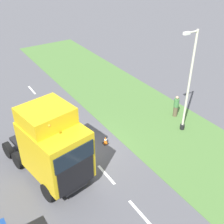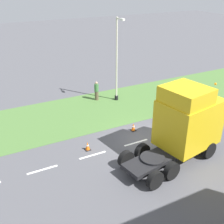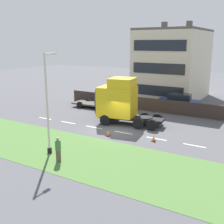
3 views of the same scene
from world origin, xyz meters
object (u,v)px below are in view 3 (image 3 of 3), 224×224
Objects in this scene: lorry_cab at (120,101)px; lamp_post at (48,109)px; pedestrian at (58,150)px; parked_car at (178,103)px; traffic_cone_trailing at (108,133)px; traffic_cone_lead at (154,138)px; flatbed_truck at (103,98)px.

lorry_cab is 0.93× the size of lamp_post.
lorry_cab is 3.85× the size of pedestrian.
traffic_cone_trailing is at bearing 162.54° from parked_car.
traffic_cone_lead is at bearing -178.63° from parked_car.
lamp_post reaches higher than lorry_cab.
traffic_cone_lead is at bearing 50.92° from flatbed_truck.
lorry_cab reaches higher than traffic_cone_trailing.
parked_car is 8.35× the size of traffic_cone_lead.
lamp_post reaches higher than traffic_cone_lead.
flatbed_truck is at bearing 52.34° from traffic_cone_lead.
parked_car is 18.26m from lamp_post.
lamp_post is at bearing 138.55° from traffic_cone_lead.
pedestrian is (-14.80, -5.97, -0.47)m from flatbed_truck.
pedestrian is 8.18m from traffic_cone_lead.
lorry_cab is at bearing -2.82° from lamp_post.
lamp_post is 12.46× the size of traffic_cone_trailing.
traffic_cone_trailing is (6.36, 0.01, -0.57)m from pedestrian.
traffic_cone_trailing is at bearing -174.18° from lorry_cab.
lorry_cab is at bearing 6.18° from pedestrian.
lamp_post is at bearing 163.83° from traffic_cone_trailing.
traffic_cone_trailing is (-12.25, 2.22, -0.72)m from parked_car.
flatbed_truck is 0.78× the size of lamp_post.
traffic_cone_trailing is at bearing 0.06° from pedestrian.
lorry_cab is 6.63m from flatbed_truck.
pedestrian is at bearing 20.56° from flatbed_truck.
pedestrian reaches higher than traffic_cone_lead.
lamp_post is 12.46× the size of traffic_cone_lead.
lamp_post is at bearing 16.07° from flatbed_truck.
lorry_cab is at bearing 46.23° from flatbed_truck.
pedestrian is (-10.38, -1.12, -1.43)m from lorry_cab.
parked_car is 0.67× the size of lamp_post.
parked_car is at bearing -12.12° from lamp_post.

